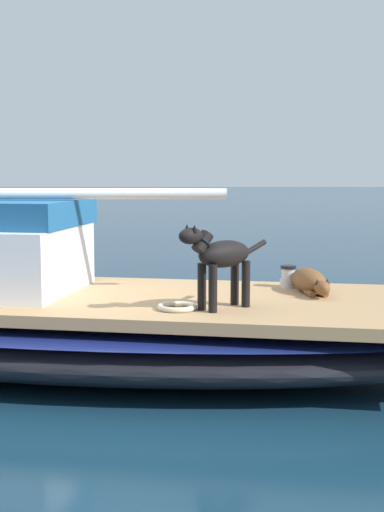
% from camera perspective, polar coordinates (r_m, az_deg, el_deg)
% --- Properties ---
extents(ground_plane, '(120.00, 120.00, 0.00)m').
position_cam_1_polar(ground_plane, '(6.89, -8.43, -8.34)').
color(ground_plane, '#143347').
extents(sailboat_main, '(3.57, 7.53, 0.66)m').
position_cam_1_polar(sailboat_main, '(6.81, -8.48, -5.62)').
color(sailboat_main, black).
rests_on(sailboat_main, ground).
extents(dog_brown, '(0.95, 0.37, 0.22)m').
position_cam_1_polar(dog_brown, '(6.81, 9.10, -1.94)').
color(dog_brown, brown).
rests_on(dog_brown, sailboat_main).
extents(dog_black, '(0.69, 0.75, 0.70)m').
position_cam_1_polar(dog_black, '(5.92, 2.18, -0.10)').
color(dog_black, black).
rests_on(dog_black, sailboat_main).
extents(deck_winch, '(0.16, 0.16, 0.21)m').
position_cam_1_polar(deck_winch, '(7.10, 7.44, -1.62)').
color(deck_winch, '#B7B7BC').
rests_on(deck_winch, sailboat_main).
extents(coiled_rope, '(0.32, 0.32, 0.04)m').
position_cam_1_polar(coiled_rope, '(5.95, -1.16, -3.95)').
color(coiled_rope, beige).
rests_on(coiled_rope, sailboat_main).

